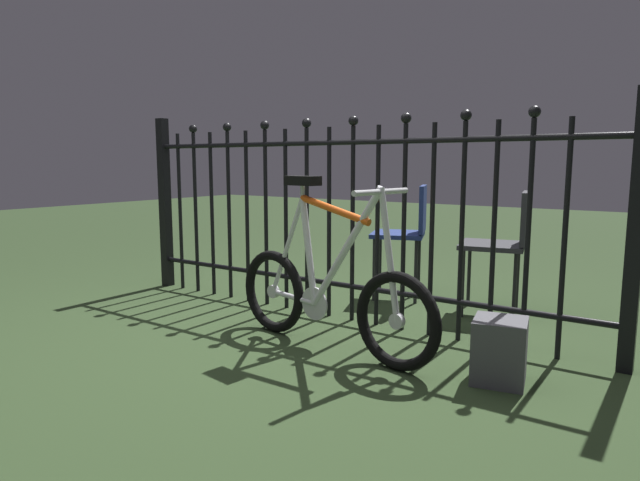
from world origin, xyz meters
TOP-DOWN VIEW (x-y plane):
  - ground_plane at (0.00, 0.00)m, footprint 20.00×20.00m
  - iron_fence at (-0.07, 0.57)m, footprint 3.29×0.07m
  - bicycle at (0.28, 0.04)m, footprint 1.33×0.40m
  - chair_navy at (0.14, 1.28)m, footprint 0.47×0.47m
  - chair_charcoal at (0.84, 1.22)m, footprint 0.47×0.46m
  - display_crate at (1.16, 0.11)m, footprint 0.27×0.27m

SIDE VIEW (x-z plane):
  - ground_plane at x=0.00m, z-range 0.00..0.00m
  - display_crate at x=1.16m, z-range 0.00..0.29m
  - bicycle at x=0.28m, z-range -0.15..0.75m
  - chair_charcoal at x=0.84m, z-range 0.10..0.89m
  - chair_navy at x=0.14m, z-range 0.10..0.92m
  - iron_fence at x=-0.07m, z-range 0.00..1.31m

